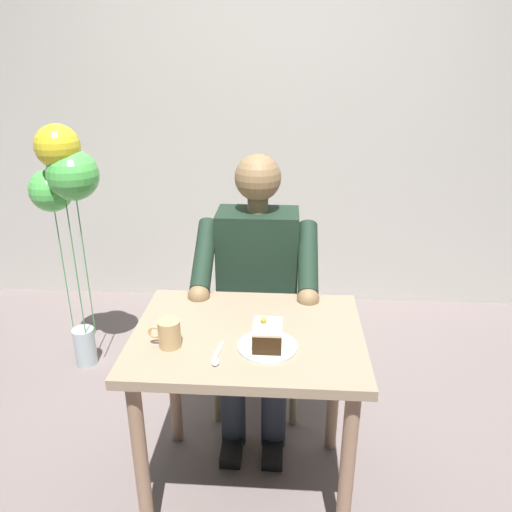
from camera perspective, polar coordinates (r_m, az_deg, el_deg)
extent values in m
plane|color=slate|center=(2.24, -0.81, -25.06)|extent=(14.00, 14.00, 0.00)
cube|color=beige|center=(3.30, 1.64, 19.73)|extent=(6.40, 0.12, 3.00)
cube|color=#9F866B|center=(1.78, -0.93, -9.23)|extent=(0.81, 0.62, 0.04)
cylinder|color=#A47D62|center=(1.81, 10.43, -23.39)|extent=(0.05, 0.05, 0.72)
cylinder|color=#A47D62|center=(1.86, -13.12, -22.17)|extent=(0.05, 0.05, 0.72)
cylinder|color=#A47D62|center=(2.19, 9.04, -13.99)|extent=(0.05, 0.05, 0.72)
cylinder|color=#A47D62|center=(2.23, -9.49, -13.27)|extent=(0.05, 0.05, 0.72)
cube|color=tan|center=(2.42, 0.22, -7.87)|extent=(0.42, 0.42, 0.04)
cube|color=tan|center=(2.48, 0.51, -0.75)|extent=(0.38, 0.04, 0.45)
cylinder|color=tan|center=(2.38, 4.41, -14.67)|extent=(0.04, 0.04, 0.43)
cylinder|color=tan|center=(2.40, -4.49, -14.33)|extent=(0.04, 0.04, 0.43)
cylinder|color=tan|center=(2.68, 4.37, -10.05)|extent=(0.04, 0.04, 0.43)
cylinder|color=tan|center=(2.70, -3.42, -9.79)|extent=(0.04, 0.04, 0.43)
cube|color=#1C3022|center=(2.26, 0.20, -1.59)|extent=(0.36, 0.22, 0.56)
sphere|color=#8F6E4A|center=(2.13, 0.22, 9.02)|extent=(0.20, 0.20, 0.20)
cylinder|color=#8F6E4A|center=(2.16, 0.21, 5.92)|extent=(0.09, 0.09, 0.06)
cylinder|color=#1C3022|center=(2.08, 6.01, -0.21)|extent=(0.08, 0.33, 0.26)
sphere|color=#8F6E4A|center=(1.99, 6.03, -4.94)|extent=(0.09, 0.09, 0.09)
cylinder|color=#1C3022|center=(2.11, -6.00, 0.09)|extent=(0.08, 0.33, 0.26)
sphere|color=#8F6E4A|center=(2.01, -6.62, -4.56)|extent=(0.09, 0.09, 0.09)
cylinder|color=#262C37|center=(2.29, 2.28, -9.69)|extent=(0.13, 0.38, 0.14)
cylinder|color=#262C37|center=(2.30, -2.26, -9.53)|extent=(0.13, 0.38, 0.14)
cylinder|color=#262C37|center=(2.28, 2.05, -16.92)|extent=(0.11, 0.11, 0.41)
cube|color=black|center=(2.35, 1.94, -21.27)|extent=(0.09, 0.22, 0.05)
cylinder|color=#262C37|center=(2.29, -2.66, -16.73)|extent=(0.11, 0.11, 0.41)
cube|color=black|center=(2.36, -2.75, -21.06)|extent=(0.09, 0.22, 0.05)
cylinder|color=white|center=(1.68, 1.33, -10.38)|extent=(0.20, 0.20, 0.01)
cube|color=#34200E|center=(1.66, 1.34, -9.26)|extent=(0.09, 0.12, 0.07)
cube|color=beige|center=(1.64, 1.35, -8.14)|extent=(0.10, 0.13, 0.01)
sphere|color=gold|center=(1.65, 0.89, -7.38)|extent=(0.02, 0.02, 0.02)
cylinder|color=tan|center=(1.69, -9.95, -8.81)|extent=(0.08, 0.08, 0.10)
torus|color=tan|center=(1.70, -11.61, -8.57)|extent=(0.05, 0.01, 0.05)
cylinder|color=black|center=(1.67, -10.05, -7.59)|extent=(0.07, 0.07, 0.01)
cube|color=silver|center=(1.67, -4.35, -10.85)|extent=(0.03, 0.11, 0.01)
ellipsoid|color=silver|center=(1.61, -4.70, -12.14)|extent=(0.03, 0.04, 0.01)
cylinder|color=#B2C1C6|center=(3.01, -19.12, -9.81)|extent=(0.12, 0.12, 0.22)
sphere|color=#51BC50|center=(2.58, -20.36, 8.77)|extent=(0.25, 0.25, 0.25)
cylinder|color=#4C9956|center=(2.73, -18.97, -1.55)|extent=(0.01, 0.01, 0.76)
sphere|color=yellow|center=(2.57, -21.93, 11.64)|extent=(0.21, 0.21, 0.21)
cylinder|color=#4C9956|center=(2.72, -20.25, -0.06)|extent=(0.01, 0.01, 0.91)
sphere|color=#57C555|center=(2.71, -22.55, 7.01)|extent=(0.22, 0.22, 0.22)
cylinder|color=#4C9956|center=(2.85, -21.24, -1.70)|extent=(0.01, 0.01, 0.68)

